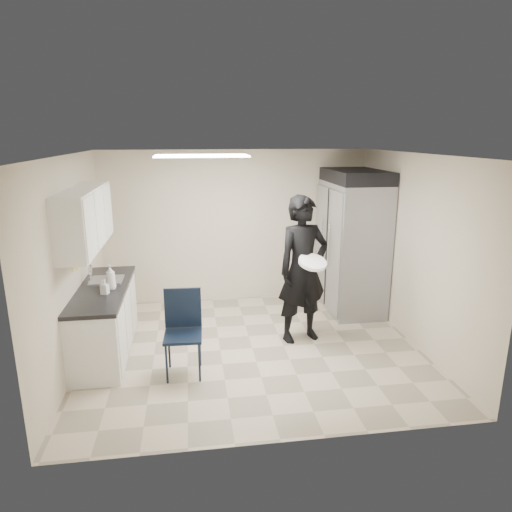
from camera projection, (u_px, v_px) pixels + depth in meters
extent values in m
plane|color=#B7A690|center=(252.00, 348.00, 6.26)|extent=(4.50, 4.50, 0.00)
plane|color=silver|center=(252.00, 155.00, 5.58)|extent=(4.50, 4.50, 0.00)
plane|color=#BFB49D|center=(236.00, 227.00, 7.83)|extent=(4.50, 0.00, 4.50)
plane|color=#BFB49D|center=(71.00, 264.00, 5.60)|extent=(0.00, 4.00, 4.00)
plane|color=#BFB49D|center=(415.00, 251.00, 6.23)|extent=(0.00, 4.00, 4.00)
cube|color=white|center=(202.00, 156.00, 5.89)|extent=(1.20, 0.60, 0.02)
cube|color=silver|center=(105.00, 322.00, 6.06)|extent=(0.60, 1.90, 0.86)
cube|color=black|center=(102.00, 289.00, 5.94)|extent=(0.64, 1.95, 0.05)
cube|color=gray|center=(107.00, 284.00, 6.19)|extent=(0.42, 0.40, 0.14)
cylinder|color=silver|center=(91.00, 274.00, 6.12)|extent=(0.02, 0.02, 0.24)
cube|color=silver|center=(85.00, 218.00, 5.68)|extent=(0.35, 1.80, 0.75)
cube|color=black|center=(98.00, 218.00, 6.83)|extent=(0.22, 0.30, 0.35)
cube|color=yellow|center=(74.00, 268.00, 5.72)|extent=(0.00, 0.12, 0.07)
cube|color=yellow|center=(78.00, 266.00, 5.92)|extent=(0.00, 0.12, 0.07)
cube|color=gray|center=(352.00, 247.00, 7.46)|extent=(0.80, 1.35, 2.10)
cube|color=black|center=(356.00, 176.00, 7.16)|extent=(0.80, 1.35, 0.20)
cube|color=black|center=(183.00, 336.00, 5.45)|extent=(0.47, 0.47, 1.01)
imported|color=black|center=(303.00, 270.00, 6.30)|extent=(0.86, 0.69, 2.06)
cylinder|color=white|center=(313.00, 262.00, 6.03)|extent=(0.47, 0.47, 0.05)
imported|color=silver|center=(111.00, 277.00, 5.84)|extent=(0.18, 0.18, 0.32)
imported|color=silver|center=(105.00, 287.00, 5.67)|extent=(0.11, 0.11, 0.19)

